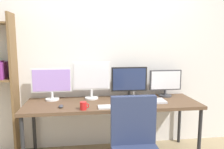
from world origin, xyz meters
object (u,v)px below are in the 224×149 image
at_px(monitor_far_right, 165,82).
at_px(coffee_mug, 84,106).
at_px(monitor_center_right, 129,81).
at_px(keyboard_main, 115,107).
at_px(monitor_far_left, 52,82).
at_px(computer_mouse, 61,106).
at_px(desk, 113,106).
at_px(monitor_center_left, 91,78).
at_px(laptop_closed, 153,101).

height_order(monitor_far_right, coffee_mug, monitor_far_right).
relative_size(monitor_center_right, coffee_mug, 4.63).
bearing_deg(keyboard_main, monitor_far_left, 150.36).
bearing_deg(monitor_center_right, computer_mouse, -157.61).
relative_size(monitor_far_left, monitor_far_right, 1.16).
relative_size(desk, monitor_center_left, 4.37).
distance_m(monitor_center_left, monitor_far_right, 1.04).
height_order(monitor_far_left, monitor_center_left, monitor_center_left).
relative_size(computer_mouse, laptop_closed, 0.30).
bearing_deg(coffee_mug, desk, 36.05).
xyz_separation_m(monitor_far_left, monitor_center_left, (0.52, 0.00, 0.05)).
distance_m(monitor_center_right, computer_mouse, 0.99).
bearing_deg(desk, monitor_center_left, 140.67).
height_order(monitor_far_right, computer_mouse, monitor_far_right).
xyz_separation_m(monitor_far_left, keyboard_main, (0.78, -0.44, -0.23)).
height_order(monitor_far_left, monitor_far_right, monitor_far_left).
bearing_deg(monitor_far_right, monitor_far_left, 180.00).
xyz_separation_m(monitor_far_right, keyboard_main, (-0.78, -0.44, -0.19)).
relative_size(desk, monitor_far_right, 4.86).
height_order(desk, monitor_center_left, monitor_center_left).
bearing_deg(monitor_center_right, monitor_far_right, -0.01).
distance_m(monitor_center_left, keyboard_main, 0.58).
xyz_separation_m(desk, monitor_center_right, (0.26, 0.21, 0.28)).
bearing_deg(coffee_mug, monitor_center_left, 77.29).
distance_m(desk, keyboard_main, 0.24).
height_order(monitor_center_left, computer_mouse, monitor_center_left).
xyz_separation_m(monitor_far_left, coffee_mug, (0.41, -0.48, -0.19)).
xyz_separation_m(monitor_center_left, computer_mouse, (-0.37, -0.37, -0.27)).
height_order(monitor_center_right, computer_mouse, monitor_center_right).
height_order(computer_mouse, laptop_closed, computer_mouse).
xyz_separation_m(computer_mouse, laptop_closed, (1.14, 0.10, -0.00)).
xyz_separation_m(monitor_center_left, monitor_far_right, (1.04, -0.00, -0.08)).
distance_m(monitor_far_right, keyboard_main, 0.91).
height_order(monitor_far_left, computer_mouse, monitor_far_left).
height_order(monitor_far_right, laptop_closed, monitor_far_right).
bearing_deg(coffee_mug, monitor_center_right, 37.44).
bearing_deg(desk, monitor_far_right, 15.27).
height_order(monitor_center_left, monitor_far_right, monitor_center_left).
height_order(desk, computer_mouse, computer_mouse).
distance_m(desk, monitor_far_right, 0.84).
bearing_deg(monitor_far_left, laptop_closed, -11.61).
distance_m(monitor_center_right, monitor_far_right, 0.52).
distance_m(desk, monitor_center_left, 0.47).
xyz_separation_m(keyboard_main, laptop_closed, (0.51, 0.18, 0.00)).
relative_size(monitor_center_right, keyboard_main, 1.23).
height_order(desk, monitor_far_left, monitor_far_left).
distance_m(desk, laptop_closed, 0.52).
distance_m(monitor_center_left, coffee_mug, 0.55).
height_order(monitor_center_left, keyboard_main, monitor_center_left).
distance_m(monitor_far_right, laptop_closed, 0.42).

